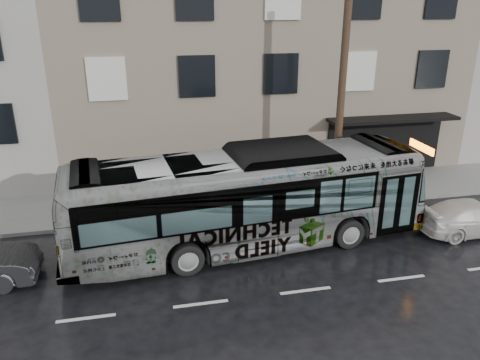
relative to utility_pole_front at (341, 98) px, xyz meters
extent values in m
plane|color=black|center=(-6.50, -3.30, -4.65)|extent=(120.00, 120.00, 0.00)
cube|color=gray|center=(-6.50, 1.60, -4.58)|extent=(90.00, 3.60, 0.15)
cube|color=gray|center=(-1.50, 9.40, 0.85)|extent=(20.00, 12.00, 11.00)
cylinder|color=#453122|center=(0.00, 0.00, 0.00)|extent=(0.30, 0.30, 9.00)
cylinder|color=slate|center=(1.10, 0.00, -3.30)|extent=(0.06, 0.06, 2.40)
imported|color=#B2B2B2|center=(-4.38, -2.58, -2.88)|extent=(12.97, 4.26, 3.55)
imported|color=silver|center=(4.20, -3.39, -4.03)|extent=(4.29, 1.76, 1.24)
camera|label=1|loc=(-7.77, -17.20, 3.52)|focal=35.00mm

